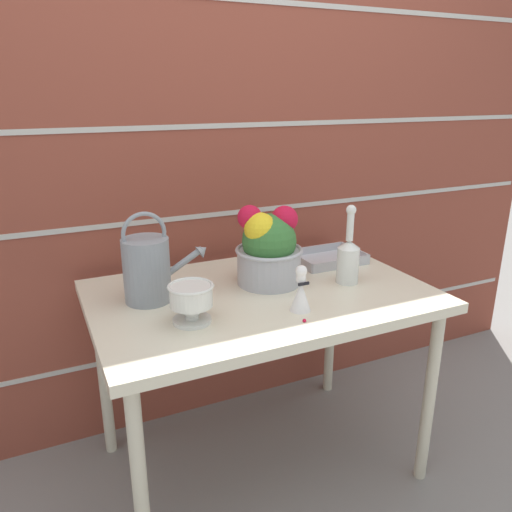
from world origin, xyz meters
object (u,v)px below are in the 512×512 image
at_px(watering_can, 148,268).
at_px(wire_tray, 328,259).
at_px(figurine_vase, 301,292).
at_px(flower_planter, 268,248).
at_px(crystal_pedestal_bowl, 191,299).
at_px(glass_decanter, 348,258).

distance_m(watering_can, wire_tray, 0.78).
height_order(figurine_vase, wire_tray, figurine_vase).
distance_m(flower_planter, wire_tray, 0.37).
relative_size(crystal_pedestal_bowl, wire_tray, 0.51).
bearing_deg(crystal_pedestal_bowl, flower_planter, 28.60).
bearing_deg(glass_decanter, flower_planter, 156.21).
xyz_separation_m(watering_can, flower_planter, (0.43, -0.03, 0.02)).
xyz_separation_m(crystal_pedestal_bowl, wire_tray, (0.69, 0.31, -0.07)).
height_order(watering_can, flower_planter, watering_can).
bearing_deg(figurine_vase, glass_decanter, 26.93).
relative_size(crystal_pedestal_bowl, figurine_vase, 0.91).
height_order(flower_planter, glass_decanter, same).
height_order(flower_planter, figurine_vase, flower_planter).
distance_m(crystal_pedestal_bowl, glass_decanter, 0.63).
xyz_separation_m(flower_planter, glass_decanter, (0.27, -0.12, -0.04)).
height_order(glass_decanter, figurine_vase, glass_decanter).
bearing_deg(crystal_pedestal_bowl, figurine_vase, -10.72).
bearing_deg(figurine_vase, wire_tray, 47.21).
bearing_deg(glass_decanter, watering_can, 168.33).
distance_m(glass_decanter, wire_tray, 0.25).
relative_size(figurine_vase, wire_tray, 0.56).
height_order(glass_decanter, wire_tray, glass_decanter).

